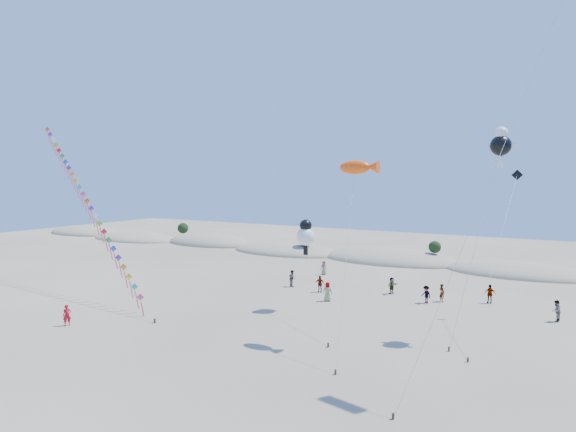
# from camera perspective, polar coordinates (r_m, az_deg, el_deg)

# --- Properties ---
(ground) EXTENTS (160.00, 160.00, 0.00)m
(ground) POSITION_cam_1_polar(r_m,az_deg,el_deg) (29.34, -18.08, -18.13)
(ground) COLOR #84745C
(ground) RESTS_ON ground
(dune_ridge) EXTENTS (145.30, 11.49, 5.57)m
(dune_ridge) POSITION_cam_1_polar(r_m,az_deg,el_deg) (66.92, 12.76, -5.14)
(dune_ridge) COLOR gray
(dune_ridge) RESTS_ON ground
(kite_train) EXTENTS (27.08, 9.69, 17.94)m
(kite_train) POSITION_cam_1_polar(r_m,az_deg,el_deg) (52.05, -22.84, 1.84)
(kite_train) COLOR #3F2D1E
(kite_train) RESTS_ON ground
(fish_kite) EXTENTS (2.77, 6.81, 12.42)m
(fish_kite) POSITION_cam_1_polar(r_m,az_deg,el_deg) (33.01, 8.41, 5.69)
(fish_kite) COLOR #3F2D1E
(fish_kite) RESTS_ON ground
(cartoon_kite_low) EXTENTS (6.55, 8.45, 7.72)m
(cartoon_kite_low) POSITION_cam_1_polar(r_m,az_deg,el_deg) (40.83, 2.11, -2.17)
(cartoon_kite_low) COLOR #3F2D1E
(cartoon_kite_low) RESTS_ON ground
(cartoon_kite_high) EXTENTS (3.21, 5.59, 14.74)m
(cartoon_kite_high) POSITION_cam_1_polar(r_m,az_deg,el_deg) (36.61, 23.90, 7.86)
(cartoon_kite_high) COLOR #3F2D1E
(cartoon_kite_high) RESTS_ON ground
(dark_kite) EXTENTS (1.82, 13.05, 11.90)m
(dark_kite) POSITION_cam_1_polar(r_m,az_deg,el_deg) (39.17, 24.22, -0.97)
(dark_kite) COLOR #3F2D1E
(dark_kite) RESTS_ON ground
(flyer_foreground) EXTENTS (0.64, 0.71, 1.62)m
(flyer_foreground) POSITION_cam_1_polar(r_m,az_deg,el_deg) (40.83, -24.71, -10.64)
(flyer_foreground) COLOR #B20E1C
(flyer_foreground) RESTS_ON ground
(beachgoers) EXTENTS (24.80, 11.44, 1.75)m
(beachgoers) POSITION_cam_1_polar(r_m,az_deg,el_deg) (46.86, 11.94, -8.37)
(beachgoers) COLOR slate
(beachgoers) RESTS_ON ground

